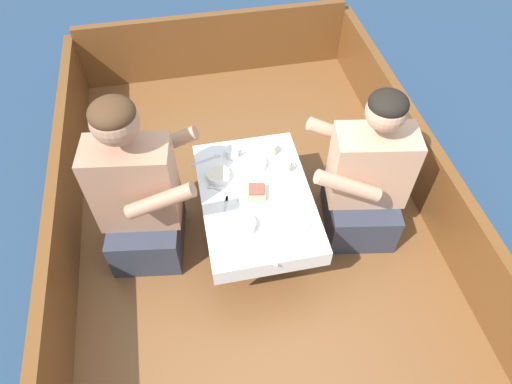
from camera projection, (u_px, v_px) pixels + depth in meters
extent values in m
plane|color=navy|center=(259.00, 270.00, 2.77)|extent=(60.00, 60.00, 0.00)
cube|color=brown|center=(259.00, 258.00, 2.67)|extent=(2.09, 3.41, 0.27)
cube|color=brown|center=(60.00, 256.00, 2.28)|extent=(0.06, 3.41, 0.42)
cube|color=brown|center=(438.00, 195.00, 2.53)|extent=(0.06, 3.41, 0.42)
cube|color=brown|center=(215.00, 44.00, 3.43)|extent=(1.97, 0.06, 0.48)
cylinder|color=#B2B2B7|center=(256.00, 217.00, 2.49)|extent=(0.07, 0.07, 0.34)
cube|color=brown|center=(256.00, 196.00, 2.35)|extent=(0.53, 0.80, 0.02)
cube|color=white|center=(256.00, 195.00, 2.34)|extent=(0.56, 0.83, 0.00)
cube|color=white|center=(273.00, 269.00, 2.12)|extent=(0.56, 0.00, 0.10)
cube|color=white|center=(242.00, 146.00, 2.64)|extent=(0.56, 0.00, 0.10)
cube|color=#333847|center=(148.00, 229.00, 2.48)|extent=(0.42, 0.49, 0.26)
cube|color=tan|center=(134.00, 184.00, 2.19)|extent=(0.43, 0.28, 0.49)
sphere|color=tan|center=(114.00, 122.00, 1.89)|extent=(0.21, 0.21, 0.21)
ellipsoid|color=#472D19|center=(112.00, 113.00, 1.85)|extent=(0.20, 0.20, 0.12)
cylinder|color=tan|center=(166.00, 144.00, 2.25)|extent=(0.34, 0.12, 0.21)
cylinder|color=tan|center=(160.00, 201.00, 2.02)|extent=(0.34, 0.12, 0.21)
cube|color=#333847|center=(359.00, 208.00, 2.57)|extent=(0.43, 0.49, 0.26)
cube|color=tan|center=(371.00, 166.00, 2.31)|extent=(0.43, 0.28, 0.43)
sphere|color=tan|center=(386.00, 111.00, 2.03)|extent=(0.19, 0.19, 0.19)
ellipsoid|color=black|center=(389.00, 103.00, 1.99)|extent=(0.18, 0.18, 0.11)
cylinder|color=tan|center=(348.00, 186.00, 2.14)|extent=(0.34, 0.13, 0.21)
cylinder|color=tan|center=(337.00, 133.00, 2.37)|extent=(0.34, 0.13, 0.21)
cylinder|color=white|center=(256.00, 195.00, 2.33)|extent=(0.20, 0.20, 0.01)
cylinder|color=white|center=(294.00, 222.00, 2.22)|extent=(0.16, 0.16, 0.01)
cube|color=#E0BC7F|center=(256.00, 192.00, 2.32)|extent=(0.11, 0.11, 0.04)
cube|color=#B74C3D|center=(256.00, 189.00, 2.30)|extent=(0.09, 0.09, 0.01)
cylinder|color=white|center=(254.00, 163.00, 2.45)|extent=(0.13, 0.13, 0.04)
cylinder|color=beige|center=(254.00, 162.00, 2.45)|extent=(0.11, 0.11, 0.02)
cylinder|color=white|center=(243.00, 225.00, 2.19)|extent=(0.13, 0.13, 0.04)
cylinder|color=beige|center=(243.00, 224.00, 2.19)|extent=(0.11, 0.11, 0.02)
cylinder|color=white|center=(218.00, 175.00, 2.40)|extent=(0.12, 0.12, 0.04)
cylinder|color=beige|center=(218.00, 174.00, 2.39)|extent=(0.10, 0.10, 0.02)
cylinder|color=white|center=(232.00, 153.00, 2.50)|extent=(0.08, 0.08, 0.05)
torus|color=white|center=(240.00, 151.00, 2.50)|extent=(0.04, 0.01, 0.04)
cylinder|color=#3D2314|center=(232.00, 151.00, 2.48)|extent=(0.06, 0.06, 0.01)
cylinder|color=white|center=(284.00, 166.00, 2.42)|extent=(0.07, 0.07, 0.07)
torus|color=white|center=(292.00, 165.00, 2.43)|extent=(0.04, 0.01, 0.04)
cylinder|color=#3D2314|center=(284.00, 164.00, 2.41)|extent=(0.06, 0.06, 0.01)
cylinder|color=silver|center=(271.00, 149.00, 2.51)|extent=(0.06, 0.06, 0.05)
cylinder|color=beige|center=(271.00, 149.00, 2.51)|extent=(0.07, 0.07, 0.03)
cube|color=silver|center=(225.00, 209.00, 2.28)|extent=(0.06, 0.17, 0.00)
cube|color=silver|center=(227.00, 199.00, 2.32)|extent=(0.03, 0.04, 0.00)
cube|color=silver|center=(265.00, 235.00, 2.18)|extent=(0.17, 0.05, 0.00)
ellipsoid|color=silver|center=(278.00, 229.00, 2.20)|extent=(0.04, 0.02, 0.01)
cube|color=silver|center=(206.00, 160.00, 2.49)|extent=(0.17, 0.06, 0.00)
ellipsoid|color=silver|center=(217.00, 156.00, 2.51)|extent=(0.04, 0.02, 0.01)
cube|color=silver|center=(262.00, 257.00, 2.10)|extent=(0.13, 0.13, 0.00)
cube|color=silver|center=(223.00, 191.00, 2.35)|extent=(0.15, 0.11, 0.00)
ellipsoid|color=silver|center=(210.00, 186.00, 2.37)|extent=(0.04, 0.02, 0.01)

